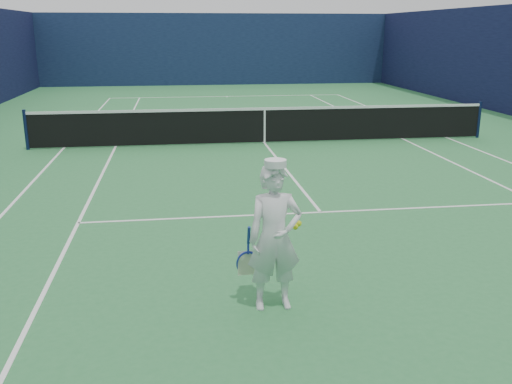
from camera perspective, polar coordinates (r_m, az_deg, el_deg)
The scene contains 5 objects.
ground at distance 16.13m, azimuth 0.86°, elevation 4.90°, with size 80.00×80.00×0.00m, color #2B723C.
court_markings at distance 16.12m, azimuth 0.86°, elevation 4.91°, with size 11.03×23.83×0.01m.
windscreen_fence at distance 15.87m, azimuth 0.89°, elevation 12.00°, with size 20.12×36.12×4.00m.
tennis_net at distance 16.03m, azimuth 0.87°, elevation 6.84°, with size 12.88×0.09×1.07m.
tennis_player at distance 6.38m, azimuth 1.87°, elevation -4.56°, with size 0.77×0.46×1.74m.
Camera 1 is at (-2.44, -15.64, 3.08)m, focal length 40.00 mm.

